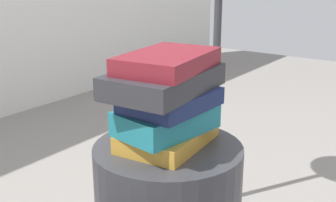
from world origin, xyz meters
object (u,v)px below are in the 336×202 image
at_px(book_teal, 168,120).
at_px(book_maroon, 166,61).
at_px(book_navy, 171,100).
at_px(book_charcoal, 164,81).
at_px(book_ochre, 168,136).

height_order(book_teal, book_maroon, book_maroon).
bearing_deg(book_navy, book_charcoal, 126.46).
bearing_deg(book_charcoal, book_maroon, -31.74).
distance_m(book_teal, book_charcoal, 0.10).
bearing_deg(book_charcoal, book_navy, -59.89).
height_order(book_teal, book_charcoal, book_charcoal).
bearing_deg(book_ochre, book_maroon, -168.33).
bearing_deg(book_charcoal, book_ochre, 5.81).
bearing_deg(book_navy, book_ochre, 60.97).
height_order(book_ochre, book_teal, book_teal).
distance_m(book_teal, book_maroon, 0.14).
bearing_deg(book_charcoal, book_teal, -89.66).
height_order(book_charcoal, book_maroon, book_maroon).
xyz_separation_m(book_teal, book_maroon, (0.00, 0.01, 0.14)).
height_order(book_navy, book_charcoal, book_charcoal).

